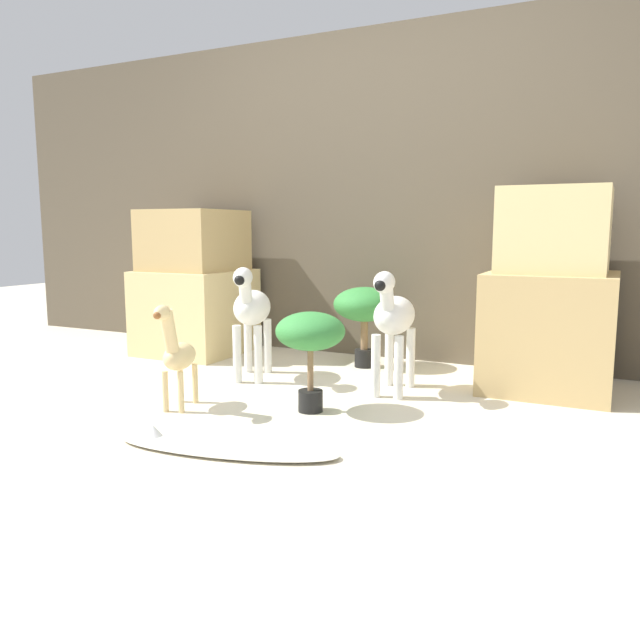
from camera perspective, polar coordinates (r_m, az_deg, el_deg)
The scene contains 10 objects.
ground_plane at distance 2.92m, azimuth -7.30°, elevation -9.31°, with size 14.00×14.00×0.00m, color beige.
wall_back at distance 4.34m, azimuth 5.20°, elevation 11.17°, with size 6.40×0.08×2.20m.
rock_pillar_left at distance 4.54m, azimuth -11.35°, elevation 2.99°, with size 0.67×0.69×1.01m.
rock_pillar_right at distance 3.63m, azimuth 20.37°, elevation 1.76°, with size 0.67×0.69×1.10m.
zebra_right at distance 3.35m, azimuth 6.70°, elevation 0.16°, with size 0.24×0.53×0.67m.
zebra_left at distance 3.68m, azimuth -6.31°, elevation 0.90°, with size 0.32×0.53×0.67m.
giraffe_figurine at distance 3.13m, azimuth -12.96°, elevation -2.92°, with size 0.19×0.38×0.54m.
potted_palm_front at distance 2.99m, azimuth -0.89°, elevation -1.49°, with size 0.34×0.34×0.49m.
potted_palm_back at distance 3.98m, azimuth 4.10°, elevation 1.18°, with size 0.40×0.40×0.52m.
surfboard at distance 2.60m, azimuth -8.84°, elevation -11.24°, with size 0.98×0.44×0.08m.
Camera 1 is at (1.53, -2.33, 0.88)m, focal length 35.00 mm.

